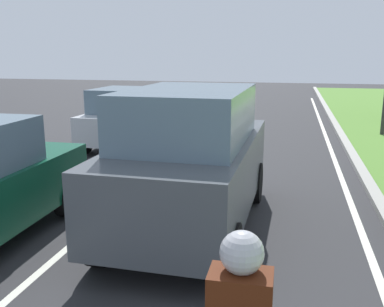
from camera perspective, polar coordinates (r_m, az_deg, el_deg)
ground_plane at (r=12.74m, az=1.82°, el=0.46°), size 60.00×60.00×0.00m
lane_line_center at (r=12.89m, az=-1.23°, el=0.63°), size 0.12×32.00×0.01m
lane_line_right_edge at (r=12.56m, az=18.14°, el=-0.37°), size 0.12×32.00×0.01m
curb_right at (r=12.61m, az=20.42°, el=-0.23°), size 0.24×48.00×0.12m
car_suv_ahead at (r=6.81m, az=-0.13°, el=-0.75°), size 2.04×4.53×2.28m
car_hatchback_far at (r=13.26m, az=-8.77°, el=4.70°), size 1.82×3.75×1.78m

